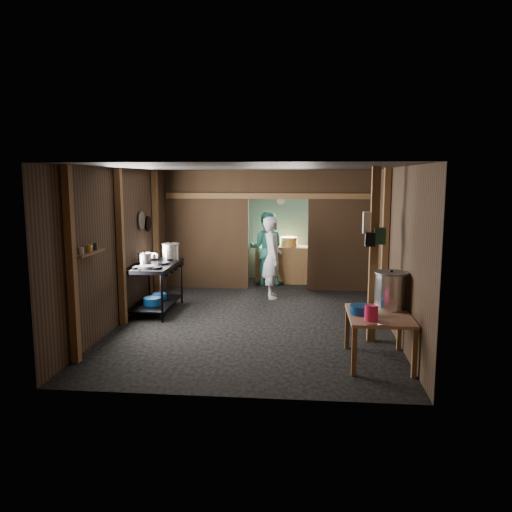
# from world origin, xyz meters

# --- Properties ---
(floor) EXTENTS (4.50, 7.00, 0.00)m
(floor) POSITION_xyz_m (0.00, 0.00, 0.00)
(floor) COLOR black
(floor) RESTS_ON ground
(ceiling) EXTENTS (4.50, 7.00, 0.00)m
(ceiling) POSITION_xyz_m (0.00, 0.00, 2.60)
(ceiling) COLOR #383837
(ceiling) RESTS_ON ground
(wall_back) EXTENTS (4.50, 0.00, 2.60)m
(wall_back) POSITION_xyz_m (0.00, 3.50, 1.30)
(wall_back) COLOR #4A3522
(wall_back) RESTS_ON ground
(wall_front) EXTENTS (4.50, 0.00, 2.60)m
(wall_front) POSITION_xyz_m (0.00, -3.50, 1.30)
(wall_front) COLOR #4A3522
(wall_front) RESTS_ON ground
(wall_left) EXTENTS (0.00, 7.00, 2.60)m
(wall_left) POSITION_xyz_m (-2.25, 0.00, 1.30)
(wall_left) COLOR #4A3522
(wall_left) RESTS_ON ground
(wall_right) EXTENTS (0.00, 7.00, 2.60)m
(wall_right) POSITION_xyz_m (2.25, 0.00, 1.30)
(wall_right) COLOR #4A3522
(wall_right) RESTS_ON ground
(partition_left) EXTENTS (1.85, 0.10, 2.60)m
(partition_left) POSITION_xyz_m (-1.32, 2.20, 1.30)
(partition_left) COLOR #4B311C
(partition_left) RESTS_ON floor
(partition_right) EXTENTS (1.35, 0.10, 2.60)m
(partition_right) POSITION_xyz_m (1.57, 2.20, 1.30)
(partition_right) COLOR #4B311C
(partition_right) RESTS_ON floor
(partition_header) EXTENTS (1.30, 0.10, 0.60)m
(partition_header) POSITION_xyz_m (0.25, 2.20, 2.30)
(partition_header) COLOR #4B311C
(partition_header) RESTS_ON wall_back
(turquoise_panel) EXTENTS (4.40, 0.06, 2.50)m
(turquoise_panel) POSITION_xyz_m (0.00, 3.44, 1.25)
(turquoise_panel) COLOR #709994
(turquoise_panel) RESTS_ON wall_back
(back_counter) EXTENTS (1.20, 0.50, 0.85)m
(back_counter) POSITION_xyz_m (0.30, 2.95, 0.42)
(back_counter) COLOR #8B5F39
(back_counter) RESTS_ON floor
(wall_clock) EXTENTS (0.20, 0.03, 0.20)m
(wall_clock) POSITION_xyz_m (0.25, 3.40, 1.90)
(wall_clock) COLOR silver
(wall_clock) RESTS_ON wall_back
(post_left_a) EXTENTS (0.10, 0.12, 2.60)m
(post_left_a) POSITION_xyz_m (-2.18, -2.60, 1.30)
(post_left_a) COLOR #8B5F39
(post_left_a) RESTS_ON floor
(post_left_b) EXTENTS (0.10, 0.12, 2.60)m
(post_left_b) POSITION_xyz_m (-2.18, -0.80, 1.30)
(post_left_b) COLOR #8B5F39
(post_left_b) RESTS_ON floor
(post_left_c) EXTENTS (0.10, 0.12, 2.60)m
(post_left_c) POSITION_xyz_m (-2.18, 1.20, 1.30)
(post_left_c) COLOR #8B5F39
(post_left_c) RESTS_ON floor
(post_right) EXTENTS (0.10, 0.12, 2.60)m
(post_right) POSITION_xyz_m (2.18, -0.20, 1.30)
(post_right) COLOR #8B5F39
(post_right) RESTS_ON floor
(post_free) EXTENTS (0.12, 0.12, 2.60)m
(post_free) POSITION_xyz_m (1.85, -1.30, 1.30)
(post_free) COLOR #8B5F39
(post_free) RESTS_ON floor
(cross_beam) EXTENTS (4.40, 0.12, 0.12)m
(cross_beam) POSITION_xyz_m (0.00, 2.15, 2.05)
(cross_beam) COLOR #8B5F39
(cross_beam) RESTS_ON wall_left
(pan_lid_big) EXTENTS (0.03, 0.34, 0.34)m
(pan_lid_big) POSITION_xyz_m (-2.21, 0.40, 1.65)
(pan_lid_big) COLOR slate
(pan_lid_big) RESTS_ON wall_left
(pan_lid_small) EXTENTS (0.03, 0.30, 0.30)m
(pan_lid_small) POSITION_xyz_m (-2.21, 0.80, 1.55)
(pan_lid_small) COLOR black
(pan_lid_small) RESTS_ON wall_left
(wall_shelf) EXTENTS (0.14, 0.80, 0.03)m
(wall_shelf) POSITION_xyz_m (-2.15, -2.10, 1.40)
(wall_shelf) COLOR #8B5F39
(wall_shelf) RESTS_ON wall_left
(jar_white) EXTENTS (0.07, 0.07, 0.10)m
(jar_white) POSITION_xyz_m (-2.15, -2.35, 1.47)
(jar_white) COLOR silver
(jar_white) RESTS_ON wall_shelf
(jar_yellow) EXTENTS (0.08, 0.08, 0.10)m
(jar_yellow) POSITION_xyz_m (-2.15, -2.10, 1.47)
(jar_yellow) COLOR gold
(jar_yellow) RESTS_ON wall_shelf
(jar_green) EXTENTS (0.06, 0.06, 0.10)m
(jar_green) POSITION_xyz_m (-2.15, -1.88, 1.47)
(jar_green) COLOR #1D4630
(jar_green) RESTS_ON wall_shelf
(bag_white) EXTENTS (0.22, 0.15, 0.32)m
(bag_white) POSITION_xyz_m (1.80, -1.22, 1.78)
(bag_white) COLOR silver
(bag_white) RESTS_ON post_free
(bag_green) EXTENTS (0.16, 0.12, 0.24)m
(bag_green) POSITION_xyz_m (1.92, -1.36, 1.60)
(bag_green) COLOR #1D4630
(bag_green) RESTS_ON post_free
(bag_black) EXTENTS (0.14, 0.10, 0.20)m
(bag_black) POSITION_xyz_m (1.78, -1.38, 1.55)
(bag_black) COLOR black
(bag_black) RESTS_ON post_free
(gas_range) EXTENTS (0.77, 1.51, 0.89)m
(gas_range) POSITION_xyz_m (-1.88, 0.04, 0.44)
(gas_range) COLOR black
(gas_range) RESTS_ON floor
(prep_table) EXTENTS (0.81, 1.12, 0.66)m
(prep_table) POSITION_xyz_m (1.83, -2.21, 0.33)
(prep_table) COLOR tan
(prep_table) RESTS_ON floor
(stove_pot_large) EXTENTS (0.41, 0.41, 0.33)m
(stove_pot_large) POSITION_xyz_m (-1.71, 0.57, 1.03)
(stove_pot_large) COLOR silver
(stove_pot_large) RESTS_ON gas_range
(stove_pot_med) EXTENTS (0.29, 0.29, 0.22)m
(stove_pot_med) POSITION_xyz_m (-2.05, 0.03, 0.98)
(stove_pot_med) COLOR silver
(stove_pot_med) RESTS_ON gas_range
(stove_saucepan) EXTENTS (0.22, 0.22, 0.11)m
(stove_saucepan) POSITION_xyz_m (-2.05, 0.56, 0.95)
(stove_saucepan) COLOR silver
(stove_saucepan) RESTS_ON gas_range
(frying_pan) EXTENTS (0.37, 0.53, 0.06)m
(frying_pan) POSITION_xyz_m (-1.88, -0.40, 0.91)
(frying_pan) COLOR slate
(frying_pan) RESTS_ON gas_range
(blue_tub_front) EXTENTS (0.33, 0.33, 0.13)m
(blue_tub_front) POSITION_xyz_m (-1.88, -0.14, 0.24)
(blue_tub_front) COLOR navy
(blue_tub_front) RESTS_ON gas_range
(blue_tub_back) EXTENTS (0.27, 0.27, 0.11)m
(blue_tub_back) POSITION_xyz_m (-1.88, 0.30, 0.23)
(blue_tub_back) COLOR navy
(blue_tub_back) RESTS_ON gas_range
(stock_pot) EXTENTS (0.60, 0.60, 0.53)m
(stock_pot) POSITION_xyz_m (2.02, -1.90, 0.90)
(stock_pot) COLOR silver
(stock_pot) RESTS_ON prep_table
(wash_basin) EXTENTS (0.35, 0.35, 0.11)m
(wash_basin) POSITION_xyz_m (1.59, -2.23, 0.72)
(wash_basin) COLOR navy
(wash_basin) RESTS_ON prep_table
(pink_bucket) EXTENTS (0.19, 0.19, 0.20)m
(pink_bucket) POSITION_xyz_m (1.68, -2.54, 0.76)
(pink_bucket) COLOR #FC255F
(pink_bucket) RESTS_ON prep_table
(knife) EXTENTS (0.30, 0.08, 0.01)m
(knife) POSITION_xyz_m (1.72, -2.75, 0.66)
(knife) COLOR silver
(knife) RESTS_ON prep_table
(yellow_tub) EXTENTS (0.40, 0.40, 0.22)m
(yellow_tub) POSITION_xyz_m (0.46, 2.95, 0.96)
(yellow_tub) COLOR gold
(yellow_tub) RESTS_ON back_counter
(cook) EXTENTS (0.50, 0.67, 1.67)m
(cook) POSITION_xyz_m (0.18, 1.35, 0.83)
(cook) COLOR silver
(cook) RESTS_ON floor
(worker_back) EXTENTS (0.83, 0.66, 1.67)m
(worker_back) POSITION_xyz_m (-0.04, 2.69, 0.84)
(worker_back) COLOR teal
(worker_back) RESTS_ON floor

